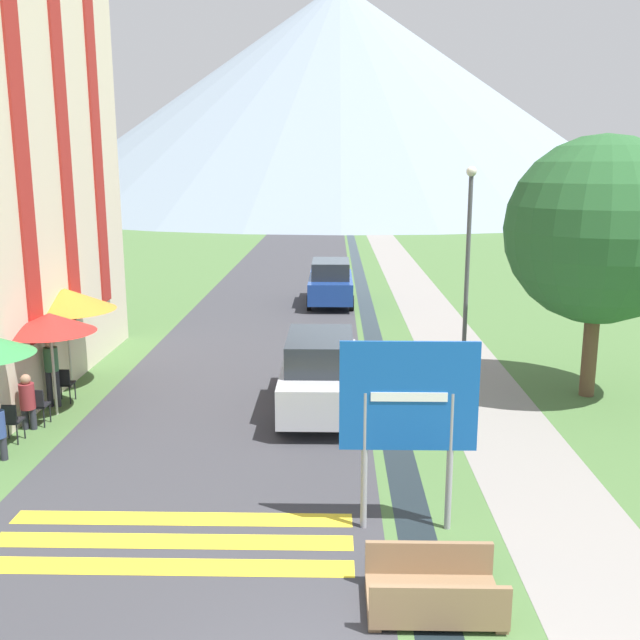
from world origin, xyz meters
TOP-DOWN VIEW (x-y plane):
  - ground_plane at (0.00, 20.00)m, footprint 160.00×160.00m
  - road at (-2.50, 30.00)m, footprint 6.40×60.00m
  - footpath at (3.60, 30.00)m, footprint 2.20×60.00m
  - drainage_channel at (1.20, 30.00)m, footprint 0.60×60.00m
  - crosswalk_marking at (-2.50, 3.57)m, footprint 5.44×1.84m
  - mountain_distant at (0.44, 94.06)m, footprint 83.87×83.87m
  - road_sign at (1.04, 4.05)m, footprint 2.09×0.11m
  - footbridge at (1.20, 1.98)m, footprint 1.70×1.10m
  - parked_car_near at (-0.40, 9.53)m, footprint 1.83×4.44m
  - parked_car_far at (-0.24, 22.51)m, footprint 1.84×4.42m
  - cafe_chair_near_right at (-6.67, 7.40)m, footprint 0.40×0.40m
  - cafe_chair_middle at (-6.52, 8.37)m, footprint 0.40×0.40m
  - cafe_chair_far_right at (-6.53, 9.95)m, footprint 0.40×0.40m
  - cafe_umbrella_middle_red at (-6.40, 9.13)m, footprint 2.01×2.01m
  - cafe_umbrella_rear_orange at (-6.80, 11.15)m, footprint 2.46×2.46m
  - person_seated_far at (-6.63, 8.19)m, footprint 0.32×0.32m
  - person_standing_terrace at (-6.67, 9.67)m, footprint 0.32×0.32m
  - streetlamp at (3.56, 13.29)m, footprint 0.28×0.28m
  - tree_by_path at (6.16, 10.78)m, footprint 4.43×4.43m

SIDE VIEW (x-z plane):
  - ground_plane at x=0.00m, z-range 0.00..0.00m
  - drainage_channel at x=1.20m, z-range 0.00..0.00m
  - road at x=-2.50m, z-range 0.00..0.01m
  - footpath at x=3.60m, z-range 0.00..0.01m
  - crosswalk_marking at x=-2.50m, z-range 0.00..0.01m
  - footbridge at x=1.20m, z-range -0.10..0.55m
  - cafe_chair_near_right at x=-6.67m, z-range 0.09..0.94m
  - cafe_chair_middle at x=-6.52m, z-range 0.09..0.94m
  - cafe_chair_far_right at x=-6.53m, z-range 0.09..0.94m
  - person_seated_far at x=-6.63m, z-range 0.07..1.29m
  - parked_car_near at x=-0.40m, z-range 0.00..1.82m
  - parked_car_far at x=-0.24m, z-range 0.00..1.82m
  - person_standing_terrace at x=-6.67m, z-range 0.13..1.78m
  - road_sign at x=1.04m, z-range 0.45..3.46m
  - cafe_umbrella_middle_red at x=-6.40m, z-range 0.96..3.32m
  - cafe_umbrella_rear_orange at x=-6.80m, z-range 1.01..3.57m
  - streetlamp at x=3.56m, z-range 0.49..6.03m
  - tree_by_path at x=6.16m, z-range 0.92..7.20m
  - mountain_distant at x=0.44m, z-range 0.00..29.07m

